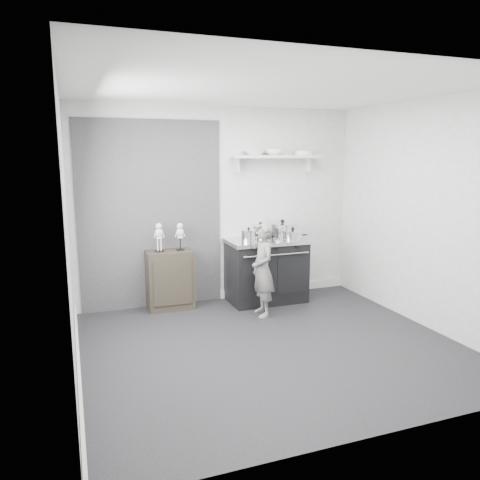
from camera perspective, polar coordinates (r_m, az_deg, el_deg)
ground at (r=5.25m, az=3.69°, el=-12.69°), size 4.00×4.00×0.00m
room_shell at (r=4.94m, az=2.27°, el=5.55°), size 4.02×3.62×2.71m
wall_shelf at (r=6.68m, az=4.38°, el=10.01°), size 1.30×0.26×0.24m
stove at (r=6.61m, az=3.21°, el=-3.64°), size 1.12×0.70×0.89m
side_cabinet at (r=6.36m, az=-8.51°, el=-4.82°), size 0.61×0.36×0.79m
child at (r=5.97m, az=2.80°, el=-3.65°), size 0.32×0.46×1.21m
pot_front_left at (r=6.32m, az=1.06°, el=0.57°), size 0.29×0.21×0.19m
pot_back_left at (r=6.62m, az=2.51°, el=1.09°), size 0.36×0.27×0.22m
pot_back_right at (r=6.68m, az=5.18°, el=1.25°), size 0.41×0.33×0.25m
pot_front_right at (r=6.48m, az=6.44°, el=0.62°), size 0.36×0.27×0.17m
pot_front_center at (r=6.35m, az=2.89°, el=0.41°), size 0.27×0.19×0.15m
skeleton_full at (r=6.20m, az=-9.84°, el=0.57°), size 0.12×0.08×0.44m
skeleton_torso at (r=6.25m, az=-7.32°, el=0.66°), size 0.12×0.08×0.42m
bowl_large at (r=6.54m, az=1.76°, el=10.60°), size 0.28×0.28×0.07m
bowl_small at (r=6.66m, az=4.11°, el=10.63°), size 0.26×0.26×0.08m
plate_stack at (r=6.86m, az=7.73°, el=10.47°), size 0.26×0.26×0.06m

